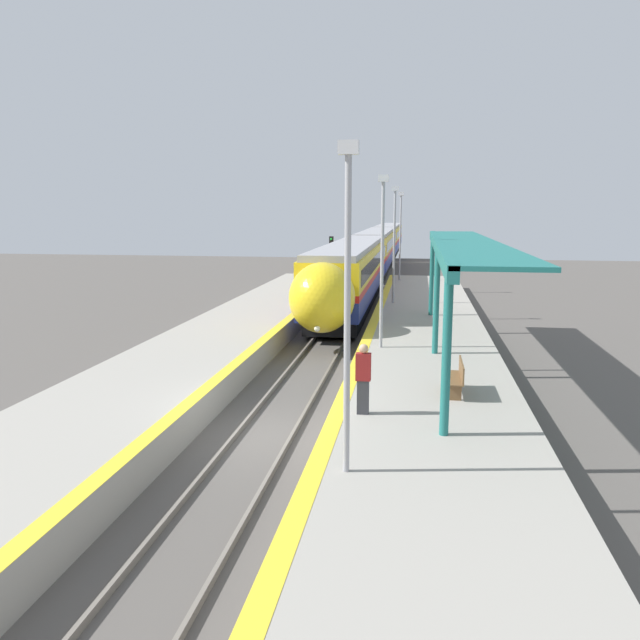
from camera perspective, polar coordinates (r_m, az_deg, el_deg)
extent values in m
plane|color=#56514C|center=(16.33, -5.04, -10.55)|extent=(120.00, 120.00, 0.00)
cube|color=slate|center=(16.48, -7.52, -10.12)|extent=(0.08, 90.00, 0.15)
cube|color=slate|center=(16.15, -2.52, -10.47)|extent=(0.08, 90.00, 0.15)
cube|color=black|center=(36.73, 2.95, 2.01)|extent=(2.43, 19.44, 0.75)
cube|color=navy|center=(36.62, 2.97, 3.29)|extent=(2.76, 21.13, 0.90)
cube|color=red|center=(36.55, 2.97, 4.23)|extent=(2.78, 21.13, 0.31)
cube|color=yellow|center=(36.48, 2.99, 5.54)|extent=(2.76, 21.13, 1.36)
cube|color=black|center=(36.48, 2.99, 5.43)|extent=(2.79, 19.44, 0.75)
cube|color=#9E9EA3|center=(36.42, 3.00, 6.84)|extent=(2.49, 21.13, 0.30)
cylinder|color=black|center=(29.35, -0.01, -0.35)|extent=(0.12, 0.86, 0.86)
cylinder|color=black|center=(29.17, 2.79, -0.43)|extent=(0.12, 0.86, 0.86)
cylinder|color=black|center=(31.50, 0.61, 0.37)|extent=(0.12, 0.86, 0.86)
cylinder|color=black|center=(31.32, 3.22, 0.30)|extent=(0.12, 0.86, 0.86)
cylinder|color=black|center=(42.19, 2.75, 2.84)|extent=(0.12, 0.86, 0.86)
cylinder|color=black|center=(42.07, 4.70, 2.79)|extent=(0.12, 0.86, 0.86)
cylinder|color=black|center=(44.37, 3.06, 3.19)|extent=(0.12, 0.86, 0.86)
cylinder|color=black|center=(44.24, 4.92, 3.15)|extent=(0.12, 0.86, 0.86)
ellipsoid|color=yellow|center=(25.01, 0.19, 2.07)|extent=(2.65, 3.38, 2.83)
ellipsoid|color=black|center=(24.54, 0.04, 3.01)|extent=(1.93, 1.97, 1.44)
sphere|color=#F9F4CC|center=(23.95, -0.27, -0.80)|extent=(0.24, 0.24, 0.24)
cube|color=black|center=(58.44, 5.21, 4.99)|extent=(2.43, 19.44, 0.75)
cube|color=navy|center=(58.38, 5.22, 5.80)|extent=(2.76, 21.13, 0.90)
cube|color=red|center=(58.34, 5.23, 6.39)|extent=(2.78, 21.13, 0.31)
cube|color=yellow|center=(58.29, 5.24, 7.21)|extent=(2.76, 21.13, 1.36)
cube|color=black|center=(58.29, 5.24, 7.14)|extent=(2.79, 19.44, 0.75)
cube|color=#9E9EA3|center=(58.25, 5.25, 8.02)|extent=(2.49, 21.13, 0.30)
cylinder|color=black|center=(50.92, 3.82, 4.07)|extent=(0.12, 0.86, 0.86)
cylinder|color=black|center=(50.82, 5.45, 4.03)|extent=(0.12, 0.86, 0.86)
cylinder|color=black|center=(53.10, 4.04, 4.31)|extent=(0.12, 0.86, 0.86)
cylinder|color=black|center=(53.00, 5.59, 4.28)|extent=(0.12, 0.86, 0.86)
cylinder|color=black|center=(63.92, 4.88, 5.28)|extent=(0.12, 0.86, 0.86)
cylinder|color=black|center=(63.84, 6.17, 5.25)|extent=(0.12, 0.86, 0.86)
cylinder|color=black|center=(66.11, 5.02, 5.43)|extent=(0.12, 0.86, 0.86)
cylinder|color=black|center=(66.03, 6.27, 5.41)|extent=(0.12, 0.86, 0.86)
cube|color=black|center=(80.27, 6.24, 6.35)|extent=(2.43, 19.44, 0.75)
cube|color=navy|center=(80.23, 6.25, 6.94)|extent=(2.76, 21.13, 0.90)
cube|color=red|center=(80.20, 6.26, 7.37)|extent=(2.78, 21.13, 0.31)
cube|color=yellow|center=(80.16, 6.27, 7.96)|extent=(2.76, 21.13, 1.36)
cube|color=black|center=(80.16, 6.27, 7.91)|extent=(2.79, 19.44, 0.75)
cube|color=#9E9EA3|center=(80.14, 6.28, 8.56)|extent=(2.49, 21.13, 0.30)
cylinder|color=black|center=(72.70, 5.38, 5.85)|extent=(0.12, 0.86, 0.86)
cylinder|color=black|center=(72.63, 6.52, 5.82)|extent=(0.12, 0.86, 0.86)
cylinder|color=black|center=(74.90, 5.48, 5.97)|extent=(0.12, 0.86, 0.86)
cylinder|color=black|center=(74.82, 6.59, 5.94)|extent=(0.12, 0.86, 0.86)
cylinder|color=black|center=(85.75, 5.93, 6.48)|extent=(0.12, 0.86, 0.86)
cylinder|color=black|center=(85.69, 6.90, 6.45)|extent=(0.12, 0.86, 0.86)
cylinder|color=black|center=(87.94, 6.01, 6.56)|extent=(0.12, 0.86, 0.86)
cylinder|color=black|center=(87.88, 6.95, 6.54)|extent=(0.12, 0.86, 0.86)
cube|color=#9E998E|center=(15.74, 10.03, -9.75)|extent=(4.88, 64.00, 0.89)
cube|color=yellow|center=(15.70, 1.81, -7.93)|extent=(0.40, 64.00, 0.01)
cube|color=#9E998E|center=(17.53, -17.90, -8.02)|extent=(4.49, 64.00, 0.89)
cube|color=yellow|center=(16.59, -11.61, -7.14)|extent=(0.40, 64.00, 0.01)
cube|color=brown|center=(16.53, 12.19, -6.48)|extent=(0.36, 0.06, 0.42)
cube|color=brown|center=(17.65, 11.98, -5.41)|extent=(0.36, 0.06, 0.42)
cube|color=brown|center=(17.03, 12.11, -5.20)|extent=(0.44, 1.56, 0.03)
cube|color=brown|center=(16.98, 12.82, -4.45)|extent=(0.04, 1.56, 0.44)
cube|color=#333338|center=(15.12, 3.95, -7.03)|extent=(0.28, 0.20, 0.83)
cube|color=maroon|center=(14.91, 3.98, -4.29)|extent=(0.36, 0.22, 0.66)
sphere|color=tan|center=(14.81, 4.01, -2.63)|extent=(0.23, 0.23, 0.23)
cylinder|color=#59595E|center=(42.32, 1.04, 4.50)|extent=(0.14, 0.14, 3.26)
cube|color=black|center=(42.18, 1.05, 7.18)|extent=(0.28, 0.20, 0.70)
sphere|color=#1ED833|center=(42.06, 1.03, 7.41)|extent=(0.14, 0.14, 0.14)
sphere|color=#330A0A|center=(42.08, 1.02, 6.94)|extent=(0.14, 0.14, 0.14)
cylinder|color=#9E9EA3|center=(11.24, 2.51, 0.01)|extent=(0.12, 0.12, 5.79)
cube|color=silver|center=(11.12, 2.63, 15.49)|extent=(0.36, 0.20, 0.24)
cylinder|color=#9E9EA3|center=(21.97, 5.69, 4.90)|extent=(0.12, 0.12, 5.79)
cube|color=silver|center=(21.90, 5.83, 12.78)|extent=(0.36, 0.20, 0.24)
cylinder|color=#9E9EA3|center=(32.77, 6.79, 6.58)|extent=(0.12, 0.12, 5.79)
cube|color=silver|center=(32.73, 6.90, 11.85)|extent=(0.36, 0.20, 0.24)
cylinder|color=#9E9EA3|center=(43.59, 7.34, 7.42)|extent=(0.12, 0.12, 5.79)
cube|color=silver|center=(43.56, 7.43, 11.38)|extent=(0.36, 0.20, 0.24)
cylinder|color=#1E6B66|center=(13.61, 11.49, -3.20)|extent=(0.20, 0.20, 3.56)
cylinder|color=#1E6B66|center=(21.41, 10.59, 1.64)|extent=(0.20, 0.20, 3.56)
cylinder|color=#1E6B66|center=(29.28, 10.17, 3.89)|extent=(0.20, 0.20, 3.56)
cube|color=#1E6B66|center=(21.22, 10.76, 6.66)|extent=(0.24, 18.87, 0.36)
cube|color=#1E6B66|center=(21.26, 13.21, 6.90)|extent=(2.00, 18.87, 0.10)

